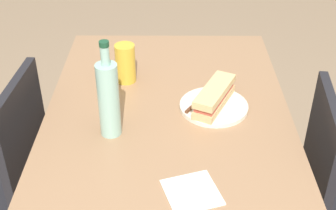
{
  "coord_description": "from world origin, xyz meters",
  "views": [
    {
      "loc": [
        -1.31,
        -0.01,
        1.65
      ],
      "look_at": [
        0.0,
        0.0,
        0.77
      ],
      "focal_mm": 49.81,
      "sensor_mm": 36.0,
      "label": 1
    }
  ],
  "objects_px": {
    "dining_table": "(168,136)",
    "chair_far": "(4,168)",
    "baguette_sandwich_near": "(214,96)",
    "knife_near": "(198,102)",
    "plate_near": "(214,106)",
    "water_bottle": "(109,98)",
    "beer_glass": "(125,63)"
  },
  "relations": [
    {
      "from": "water_bottle",
      "to": "beer_glass",
      "type": "relative_size",
      "value": 2.19
    },
    {
      "from": "plate_near",
      "to": "baguette_sandwich_near",
      "type": "bearing_deg",
      "value": 180.0
    },
    {
      "from": "water_bottle",
      "to": "dining_table",
      "type": "bearing_deg",
      "value": -54.37
    },
    {
      "from": "knife_near",
      "to": "chair_far",
      "type": "bearing_deg",
      "value": 92.41
    },
    {
      "from": "knife_near",
      "to": "water_bottle",
      "type": "height_order",
      "value": "water_bottle"
    },
    {
      "from": "baguette_sandwich_near",
      "to": "knife_near",
      "type": "distance_m",
      "value": 0.06
    },
    {
      "from": "baguette_sandwich_near",
      "to": "beer_glass",
      "type": "distance_m",
      "value": 0.37
    },
    {
      "from": "knife_near",
      "to": "beer_glass",
      "type": "height_order",
      "value": "beer_glass"
    },
    {
      "from": "baguette_sandwich_near",
      "to": "knife_near",
      "type": "relative_size",
      "value": 1.5
    },
    {
      "from": "knife_near",
      "to": "beer_glass",
      "type": "distance_m",
      "value": 0.32
    },
    {
      "from": "plate_near",
      "to": "water_bottle",
      "type": "distance_m",
      "value": 0.38
    },
    {
      "from": "chair_far",
      "to": "knife_near",
      "type": "relative_size",
      "value": 5.5
    },
    {
      "from": "baguette_sandwich_near",
      "to": "knife_near",
      "type": "bearing_deg",
      "value": 76.3
    },
    {
      "from": "dining_table",
      "to": "chair_far",
      "type": "bearing_deg",
      "value": 90.58
    },
    {
      "from": "dining_table",
      "to": "plate_near",
      "type": "height_order",
      "value": "plate_near"
    },
    {
      "from": "dining_table",
      "to": "knife_near",
      "type": "bearing_deg",
      "value": -76.95
    },
    {
      "from": "chair_far",
      "to": "knife_near",
      "type": "height_order",
      "value": "chair_far"
    },
    {
      "from": "baguette_sandwich_near",
      "to": "dining_table",
      "type": "bearing_deg",
      "value": 93.92
    },
    {
      "from": "chair_far",
      "to": "water_bottle",
      "type": "distance_m",
      "value": 0.59
    },
    {
      "from": "chair_far",
      "to": "dining_table",
      "type": "bearing_deg",
      "value": -89.42
    },
    {
      "from": "dining_table",
      "to": "beer_glass",
      "type": "bearing_deg",
      "value": 38.81
    },
    {
      "from": "chair_far",
      "to": "baguette_sandwich_near",
      "type": "distance_m",
      "value": 0.83
    },
    {
      "from": "plate_near",
      "to": "knife_near",
      "type": "height_order",
      "value": "knife_near"
    },
    {
      "from": "baguette_sandwich_near",
      "to": "knife_near",
      "type": "height_order",
      "value": "baguette_sandwich_near"
    },
    {
      "from": "chair_far",
      "to": "beer_glass",
      "type": "height_order",
      "value": "beer_glass"
    },
    {
      "from": "dining_table",
      "to": "plate_near",
      "type": "xyz_separation_m",
      "value": [
        0.01,
        -0.16,
        0.12
      ]
    },
    {
      "from": "plate_near",
      "to": "water_bottle",
      "type": "bearing_deg",
      "value": 112.53
    },
    {
      "from": "knife_near",
      "to": "water_bottle",
      "type": "xyz_separation_m",
      "value": [
        -0.15,
        0.28,
        0.11
      ]
    },
    {
      "from": "plate_near",
      "to": "baguette_sandwich_near",
      "type": "height_order",
      "value": "baguette_sandwich_near"
    },
    {
      "from": "beer_glass",
      "to": "water_bottle",
      "type": "bearing_deg",
      "value": 176.18
    },
    {
      "from": "dining_table",
      "to": "baguette_sandwich_near",
      "type": "bearing_deg",
      "value": -86.08
    },
    {
      "from": "dining_table",
      "to": "baguette_sandwich_near",
      "type": "height_order",
      "value": "baguette_sandwich_near"
    }
  ]
}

